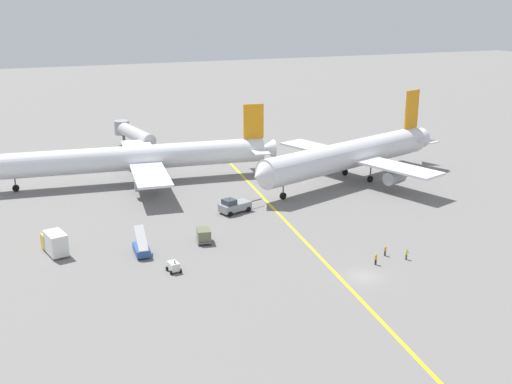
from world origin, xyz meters
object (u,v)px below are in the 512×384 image
Objects in this scene: airliner_being_pushed at (349,155)px; gse_stair_truck_yellow at (141,248)px; airliner_at_gate_left at (133,158)px; ground_crew_wing_walker_right at (385,251)px; gse_container_dolly_flat at (204,235)px; ground_crew_ramp_agent_by_cones at (376,259)px; jet_bridge at (132,133)px; pushback_tug at (234,206)px; ground_crew_marshaller_foreground at (406,254)px; gse_gpu_cart_small at (174,266)px; gse_catering_truck_tall at (55,242)px.

gse_stair_truck_yellow is (-47.95, -22.19, -4.51)m from airliner_being_pushed.
ground_crew_wing_walker_right is (26.52, -51.97, -4.24)m from airliner_at_gate_left.
gse_stair_truck_yellow is 1.32× the size of gse_container_dolly_flat.
jet_bridge is (-18.10, 82.05, 3.68)m from ground_crew_ramp_agent_by_cones.
pushback_tug is 5.29× the size of ground_crew_ramp_agent_by_cones.
jet_bridge is (1.96, 64.78, 3.38)m from gse_container_dolly_flat.
gse_container_dolly_flat is 0.17× the size of jet_bridge.
pushback_tug reaches higher than gse_container_dolly_flat.
ground_crew_marshaller_foreground is at bearing -24.75° from gse_stair_truck_yellow.
ground_crew_ramp_agent_by_cones is at bearing -115.06° from airliner_being_pushed.
airliner_being_pushed is at bearing 29.00° from gse_container_dolly_flat.
gse_gpu_cart_small is 33.45m from ground_crew_marshaller_foreground.
pushback_tug is at bearing -82.27° from jet_bridge.
airliner_being_pushed reaches higher than ground_crew_marshaller_foreground.
gse_gpu_cart_small is 74.21m from jet_bridge.
gse_stair_truck_yellow is at bearing 110.41° from gse_gpu_cart_small.
gse_gpu_cart_small is 0.11× the size of jet_bridge.
ground_crew_marshaller_foreground is (15.99, -28.78, -0.44)m from pushback_tug.
pushback_tug is 1.43× the size of gse_catering_truck_tall.
ground_crew_marshaller_foreground is 0.93× the size of ground_crew_ramp_agent_by_cones.
airliner_being_pushed reaches higher than gse_catering_truck_tall.
airliner_at_gate_left is 36.57× the size of ground_crew_ramp_agent_by_cones.
pushback_tug is 14.66m from gse_container_dolly_flat.
gse_container_dolly_flat is at bearing -91.73° from jet_bridge.
jet_bridge is (-7.24, 53.36, 3.31)m from pushback_tug.
gse_stair_truck_yellow is 3.04× the size of ground_crew_wing_walker_right.
airliner_being_pushed is 43.63m from gse_container_dolly_flat.
ground_crew_ramp_agent_by_cones is (23.47, -54.22, -4.16)m from airliner_at_gate_left.
gse_stair_truck_yellow is at bearing -173.45° from gse_container_dolly_flat.
gse_stair_truck_yellow is at bearing -146.77° from pushback_tug.
airliner_at_gate_left is 59.22m from ground_crew_ramp_agent_by_cones.
gse_catering_truck_tall is at bearing -166.62° from pushback_tug.
gse_container_dolly_flat is 64.90m from jet_bridge.
gse_catering_truck_tall reaches higher than ground_crew_marshaller_foreground.
jet_bridge reaches higher than ground_crew_marshaller_foreground.
ground_crew_marshaller_foreground is 85.44m from jet_bridge.
pushback_tug is 25.98m from gse_gpu_cart_small.
ground_crew_ramp_agent_by_cones is at bearing -66.60° from airliner_at_gate_left.
gse_gpu_cart_small is (-16.34, -20.20, -0.46)m from pushback_tug.
airliner_being_pushed is at bearing 15.87° from gse_catering_truck_tall.
ground_crew_marshaller_foreground is (46.94, -21.42, -0.95)m from gse_catering_truck_tall.
airliner_being_pushed reaches higher than gse_stair_truck_yellow.
airliner_being_pushed is 39.29m from ground_crew_wing_walker_right.
jet_bridge is at bearing 102.44° from ground_crew_ramp_agent_by_cones.
pushback_tug reaches higher than ground_crew_marshaller_foreground.
airliner_being_pushed is 40.74m from ground_crew_marshaller_foreground.
ground_crew_ramp_agent_by_cones is (20.06, -17.26, -0.30)m from gse_container_dolly_flat.
pushback_tug is at bearing 119.06° from ground_crew_marshaller_foreground.
gse_catering_truck_tall is at bearing 156.96° from ground_crew_wing_walker_right.
ground_crew_wing_walker_right is (30.25, -6.25, 0.00)m from gse_gpu_cart_small.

